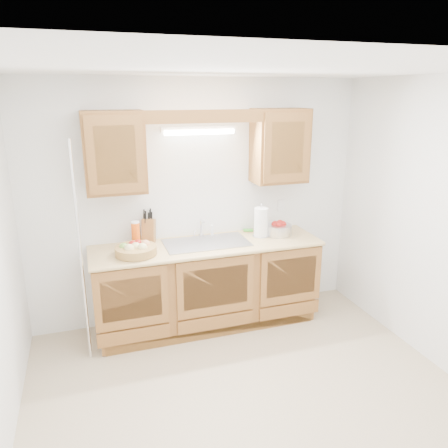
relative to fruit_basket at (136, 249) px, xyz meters
name	(u,v)px	position (x,y,z in m)	size (l,w,h in m)	color
room	(251,249)	(0.71, -1.10, 0.30)	(3.52, 3.50, 2.50)	tan
base_cabinets	(207,285)	(0.71, 0.10, -0.51)	(2.20, 0.60, 0.86)	brown
countertop	(207,246)	(0.71, 0.09, -0.07)	(2.30, 0.63, 0.04)	tan
upper_cabinet_left	(114,152)	(-0.12, 0.24, 0.87)	(0.55, 0.33, 0.75)	brown
upper_cabinet_right	(280,146)	(1.54, 0.24, 0.87)	(0.55, 0.33, 0.75)	brown
valance	(205,116)	(0.71, 0.09, 1.19)	(2.20, 0.05, 0.12)	brown
fluorescent_fixture	(199,130)	(0.71, 0.32, 1.04)	(0.76, 0.08, 0.08)	white
sink	(207,250)	(0.71, 0.11, -0.13)	(0.84, 0.46, 0.36)	#9E9EA3
wire_shelf_pole	(81,256)	(-0.49, -0.16, 0.05)	(0.03, 0.03, 2.00)	silver
outlet_plate	(281,205)	(1.66, 0.39, 0.20)	(0.08, 0.01, 0.12)	white
fruit_basket	(136,249)	(0.00, 0.00, 0.00)	(0.41, 0.41, 0.12)	#B28647
knife_block	(149,230)	(0.17, 0.32, 0.07)	(0.18, 0.23, 0.35)	brown
orange_canister	(136,234)	(0.04, 0.25, 0.07)	(0.10, 0.10, 0.25)	#ED570D
soap_bottle	(149,232)	(0.17, 0.34, 0.05)	(0.09, 0.09, 0.20)	#2778C6
sponge	(248,231)	(1.25, 0.34, -0.04)	(0.12, 0.10, 0.02)	#CC333F
paper_towel	(261,223)	(1.31, 0.13, 0.10)	(0.18, 0.18, 0.36)	silver
apple_bowl	(278,229)	(1.51, 0.14, 0.01)	(0.35, 0.35, 0.15)	silver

